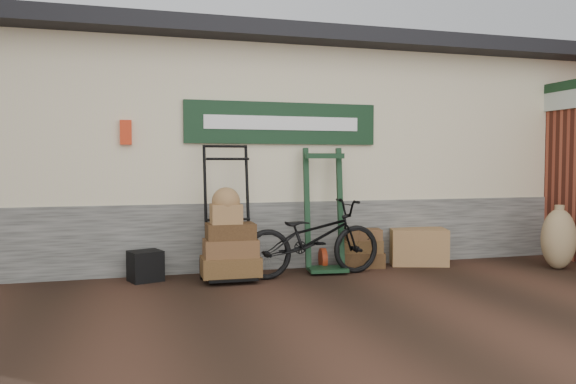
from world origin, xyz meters
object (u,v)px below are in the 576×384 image
(porter_trolley, at_px, (228,211))
(wicker_hamper, at_px, (418,246))
(bicycle, at_px, (312,234))
(black_trunk, at_px, (145,266))
(suitcase_stack, at_px, (361,248))
(green_barrow, at_px, (325,210))

(porter_trolley, bearing_deg, wicker_hamper, 6.65)
(wicker_hamper, distance_m, bicycle, 1.76)
(porter_trolley, bearing_deg, black_trunk, 173.25)
(suitcase_stack, bearing_deg, green_barrow, -165.38)
(wicker_hamper, bearing_deg, porter_trolley, -174.67)
(wicker_hamper, bearing_deg, green_barrow, -175.18)
(porter_trolley, relative_size, suitcase_stack, 2.82)
(porter_trolley, bearing_deg, suitcase_stack, 9.99)
(black_trunk, bearing_deg, porter_trolley, -8.08)
(suitcase_stack, distance_m, bicycle, 0.98)
(suitcase_stack, height_order, bicycle, bicycle)
(porter_trolley, xyz_separation_m, black_trunk, (-0.99, 0.14, -0.66))
(bicycle, bearing_deg, suitcase_stack, -68.56)
(black_trunk, relative_size, bicycle, 0.20)
(bicycle, bearing_deg, porter_trolley, 78.00)
(porter_trolley, distance_m, bicycle, 1.10)
(porter_trolley, relative_size, green_barrow, 1.04)
(green_barrow, relative_size, bicycle, 0.88)
(wicker_hamper, distance_m, black_trunk, 3.72)
(bicycle, bearing_deg, black_trunk, 77.53)
(porter_trolley, xyz_separation_m, green_barrow, (1.30, 0.13, -0.03))
(bicycle, bearing_deg, green_barrow, -48.89)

